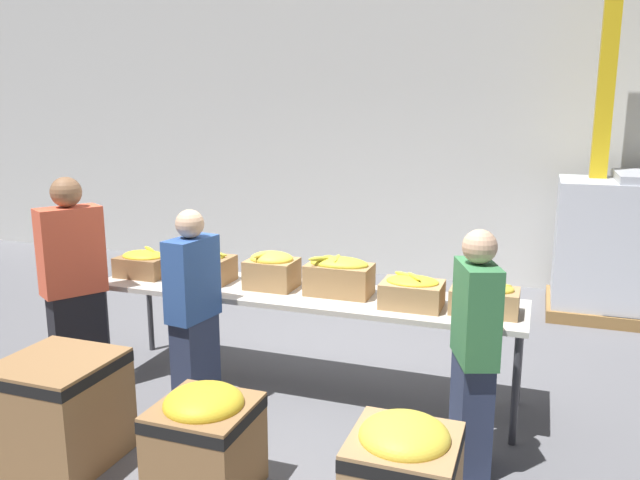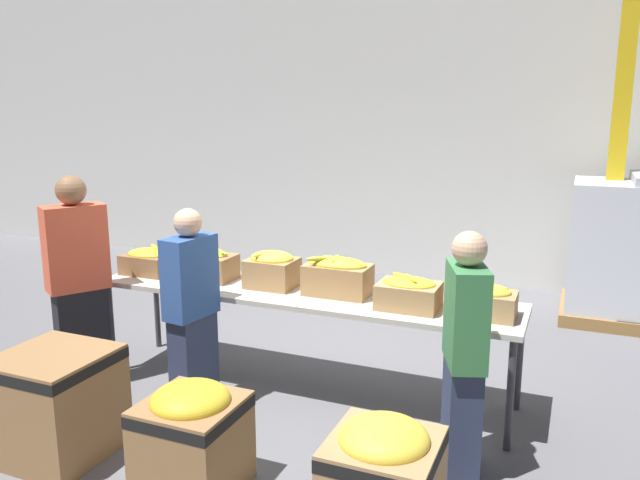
# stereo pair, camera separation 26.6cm
# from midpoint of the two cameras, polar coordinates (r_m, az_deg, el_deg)

# --- Properties ---
(ground_plane) EXTENTS (30.00, 30.00, 0.00)m
(ground_plane) POSITION_cam_midpoint_polar(r_m,az_deg,el_deg) (5.15, -0.16, -13.45)
(ground_plane) COLOR slate
(wall_back) EXTENTS (16.00, 0.08, 4.00)m
(wall_back) POSITION_cam_midpoint_polar(r_m,az_deg,el_deg) (8.19, 10.12, 10.30)
(wall_back) COLOR silver
(wall_back) RESTS_ON ground_plane
(sorting_table) EXTENTS (3.38, 0.74, 0.82)m
(sorting_table) POSITION_cam_midpoint_polar(r_m,az_deg,el_deg) (4.87, -0.17, -5.29)
(sorting_table) COLOR beige
(sorting_table) RESTS_ON ground_plane
(banana_box_0) EXTENTS (0.42, 0.31, 0.23)m
(banana_box_0) POSITION_cam_midpoint_polar(r_m,az_deg,el_deg) (5.52, -14.08, -1.85)
(banana_box_0) COLOR olive
(banana_box_0) RESTS_ON sorting_table
(banana_box_1) EXTENTS (0.48, 0.30, 0.26)m
(banana_box_1) POSITION_cam_midpoint_polar(r_m,az_deg,el_deg) (5.24, -8.92, -2.18)
(banana_box_1) COLOR olive
(banana_box_1) RESTS_ON sorting_table
(banana_box_2) EXTENTS (0.38, 0.32, 0.30)m
(banana_box_2) POSITION_cam_midpoint_polar(r_m,az_deg,el_deg) (4.95, -2.88, -2.62)
(banana_box_2) COLOR #A37A4C
(banana_box_2) RESTS_ON sorting_table
(banana_box_3) EXTENTS (0.50, 0.30, 0.31)m
(banana_box_3) POSITION_cam_midpoint_polar(r_m,az_deg,el_deg) (4.74, 3.23, -3.26)
(banana_box_3) COLOR #A37A4C
(banana_box_3) RESTS_ON sorting_table
(banana_box_4) EXTENTS (0.43, 0.32, 0.25)m
(banana_box_4) POSITION_cam_midpoint_polar(r_m,az_deg,el_deg) (4.49, 9.80, -4.78)
(banana_box_4) COLOR tan
(banana_box_4) RESTS_ON sorting_table
(banana_box_5) EXTENTS (0.46, 0.31, 0.25)m
(banana_box_5) POSITION_cam_midpoint_polar(r_m,az_deg,el_deg) (4.44, 16.23, -5.25)
(banana_box_5) COLOR tan
(banana_box_5) RESTS_ON sorting_table
(volunteer_0) EXTENTS (0.43, 0.51, 1.71)m
(volunteer_0) POSITION_cam_midpoint_polar(r_m,az_deg,el_deg) (5.23, -19.86, -3.84)
(volunteer_0) COLOR black
(volunteer_0) RESTS_ON ground_plane
(volunteer_1) EXTENTS (0.26, 0.43, 1.52)m
(volunteer_1) POSITION_cam_midpoint_polar(r_m,az_deg,el_deg) (4.66, -10.05, -6.46)
(volunteer_1) COLOR #2D3856
(volunteer_1) RESTS_ON ground_plane
(volunteer_2) EXTENTS (0.33, 0.45, 1.52)m
(volunteer_2) POSITION_cam_midpoint_polar(r_m,az_deg,el_deg) (3.90, 14.98, -10.35)
(volunteer_2) COLOR #2D3856
(volunteer_2) RESTS_ON ground_plane
(donation_bin_0) EXTENTS (0.66, 0.66, 0.69)m
(donation_bin_0) POSITION_cam_midpoint_polar(r_m,az_deg,el_deg) (4.42, -21.32, -13.49)
(donation_bin_0) COLOR olive
(donation_bin_0) RESTS_ON ground_plane
(donation_bin_1) EXTENTS (0.55, 0.55, 0.66)m
(donation_bin_1) POSITION_cam_midpoint_polar(r_m,az_deg,el_deg) (3.84, -9.59, -17.16)
(donation_bin_1) COLOR olive
(donation_bin_1) RESTS_ON ground_plane
(donation_bin_2) EXTENTS (0.55, 0.55, 0.68)m
(donation_bin_2) POSITION_cam_midpoint_polar(r_m,az_deg,el_deg) (3.43, 8.13, -20.78)
(donation_bin_2) COLOR tan
(donation_bin_2) RESTS_ON ground_plane
(support_pillar) EXTENTS (0.17, 0.17, 4.00)m
(support_pillar) POSITION_cam_midpoint_polar(r_m,az_deg,el_deg) (7.37, 26.66, 9.08)
(support_pillar) COLOR gold
(support_pillar) RESTS_ON ground_plane
(pallet_stack_1) EXTENTS (0.99, 0.99, 1.04)m
(pallet_stack_1) POSITION_cam_midpoint_polar(r_m,az_deg,el_deg) (7.50, 28.03, -2.58)
(pallet_stack_1) COLOR olive
(pallet_stack_1) RESTS_ON ground_plane
(pallet_stack_2) EXTENTS (1.07, 1.07, 1.47)m
(pallet_stack_2) POSITION_cam_midpoint_polar(r_m,az_deg,el_deg) (7.32, 26.64, -1.05)
(pallet_stack_2) COLOR olive
(pallet_stack_2) RESTS_ON ground_plane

